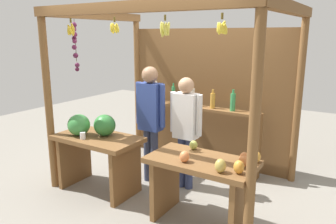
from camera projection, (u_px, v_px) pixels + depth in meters
name	position (u px, v px, depth m)	size (l,w,h in m)	color
ground_plane	(175.00, 183.00, 4.80)	(12.00, 12.00, 0.00)	gray
market_stall	(191.00, 82.00, 4.85)	(2.94, 2.08, 2.45)	brown
fruit_counter_left	(96.00, 143.00, 4.45)	(1.19, 0.64, 1.07)	brown
fruit_counter_right	(203.00, 177.00, 3.64)	(1.19, 0.64, 0.92)	brown
bottle_shelf_unit	(202.00, 120.00, 5.21)	(1.88, 0.22, 1.35)	brown
vendor_man	(150.00, 114.00, 4.64)	(0.48, 0.23, 1.68)	#343A54
vendor_woman	(186.00, 124.00, 4.46)	(0.48, 0.21, 1.56)	navy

